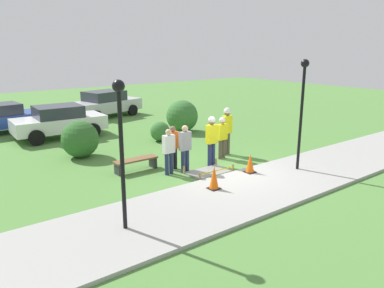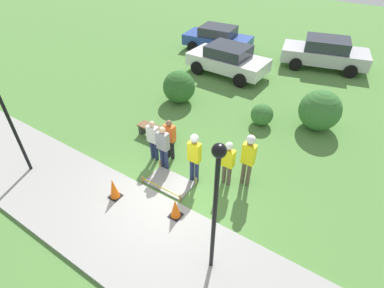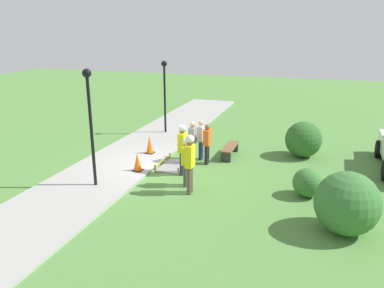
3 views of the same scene
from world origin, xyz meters
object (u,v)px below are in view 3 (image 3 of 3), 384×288
Objects in this scene: bystander_in_orange_shirt at (207,142)px; lamppost_near at (90,111)px; lamppost_far at (165,85)px; traffic_cone_near_patch at (150,145)px; worker_trainee at (186,158)px; park_bench at (230,149)px; worker_supervisor at (182,145)px; bystander_in_white_shirt at (193,140)px; traffic_cone_far_patch at (137,162)px; worker_assistant at (190,158)px; bystander_in_gray_shirt at (201,138)px.

lamppost_near is (3.35, -2.86, 1.70)m from bystander_in_orange_shirt.
lamppost_near is 6.93m from lamppost_far.
worker_trainee is at bearing 44.62° from traffic_cone_near_patch.
worker_supervisor is (2.50, -1.17, 0.81)m from park_bench.
lamppost_far is at bearing -177.23° from lamppost_near.
bystander_in_white_shirt is (1.29, -1.19, 0.64)m from park_bench.
traffic_cone_far_patch is at bearing -43.64° from park_bench.
bystander_in_white_shirt is (-1.21, -0.02, -0.17)m from worker_supervisor.
park_bench is 2.88m from worker_supervisor.
lamppost_far is (-2.41, -3.84, 2.12)m from park_bench.
traffic_cone_near_patch is 2.09m from bystander_in_white_shirt.
traffic_cone_near_patch is at bearing -95.31° from bystander_in_orange_shirt.
lamppost_near is at bearing -40.42° from bystander_in_orange_shirt.
bystander_in_white_shirt is 0.48× the size of lamppost_far.
worker_assistant is at bearing 65.83° from traffic_cone_far_patch.
park_bench is 1.87m from bystander_in_white_shirt.
lamppost_near is at bearing -37.85° from park_bench.
park_bench is 0.82× the size of worker_assistant.
bystander_in_orange_shirt reaches higher than traffic_cone_far_patch.
traffic_cone_near_patch is 0.44× the size of worker_trainee.
lamppost_near is 1.08× the size of lamppost_far.
lamppost_near is at bearing -5.11° from traffic_cone_near_patch.
park_bench is 0.96× the size of worker_trainee.
lamppost_far is (-6.92, -0.34, -0.16)m from lamppost_near.
worker_assistant reaches higher than worker_supervisor.
lamppost_far is (-3.70, -2.65, 1.48)m from bystander_in_white_shirt.
traffic_cone_far_patch is 0.41× the size of bystander_in_gray_shirt.
bystander_in_orange_shirt is 4.72m from lamppost_near.
bystander_in_gray_shirt is 0.42× the size of lamppost_near.
worker_supervisor is 1.65m from worker_assistant.
worker_trainee is 6.78m from lamppost_far.
bystander_in_gray_shirt is 0.59m from bystander_in_white_shirt.
bystander_in_orange_shirt reaches higher than traffic_cone_near_patch.
lamppost_far is (-3.33, -0.66, 1.97)m from traffic_cone_near_patch.
traffic_cone_near_patch is at bearing -137.46° from worker_assistant.
lamppost_far is (-5.84, -3.14, 1.45)m from worker_trainee.
park_bench is 6.15m from lamppost_near.
lamppost_near is at bearing -79.96° from worker_assistant.
worker_supervisor reaches higher than worker_trainee.
worker_supervisor is (-0.39, 1.59, 0.70)m from traffic_cone_far_patch.
worker_trainee reaches higher than bystander_in_gray_shirt.
worker_assistant reaches higher than traffic_cone_near_patch.
lamppost_far is at bearing -138.14° from bystander_in_orange_shirt.
worker_trainee reaches higher than traffic_cone_near_patch.
worker_assistant is (3.96, -0.39, 0.87)m from park_bench.
worker_assistant reaches higher than bystander_in_orange_shirt.
worker_supervisor is 1.16× the size of bystander_in_gray_shirt.
worker_supervisor reaches higher than park_bench.
bystander_in_gray_shirt is (-2.17, 1.74, 0.48)m from traffic_cone_far_patch.
traffic_cone_near_patch is 4.19m from worker_assistant.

